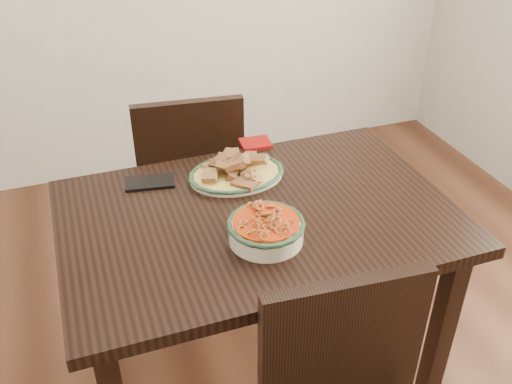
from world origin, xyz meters
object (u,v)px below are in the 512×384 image
object	(u,v)px
dining_table	(258,238)
smartphone	(150,182)
noodle_bowl	(266,227)
fish_plate	(236,166)
chair_far	(190,177)

from	to	relation	value
dining_table	smartphone	distance (m)	0.41
dining_table	noodle_bowl	distance (m)	0.20
fish_plate	noodle_bowl	bearing A→B (deg)	-94.37
smartphone	noodle_bowl	bearing A→B (deg)	-48.81
chair_far	fish_plate	world-z (taller)	chair_far
dining_table	chair_far	xyz separation A→B (m)	(-0.06, 0.67, -0.15)
dining_table	chair_far	size ratio (longest dim) A/B	1.34
dining_table	smartphone	world-z (taller)	smartphone
fish_plate	smartphone	xyz separation A→B (m)	(-0.28, 0.06, -0.04)
chair_far	noodle_bowl	distance (m)	0.86
noodle_bowl	smartphone	bearing A→B (deg)	121.92
dining_table	smartphone	bearing A→B (deg)	135.95
chair_far	noodle_bowl	bearing A→B (deg)	99.06
noodle_bowl	smartphone	size ratio (longest dim) A/B	1.40
dining_table	smartphone	size ratio (longest dim) A/B	7.49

